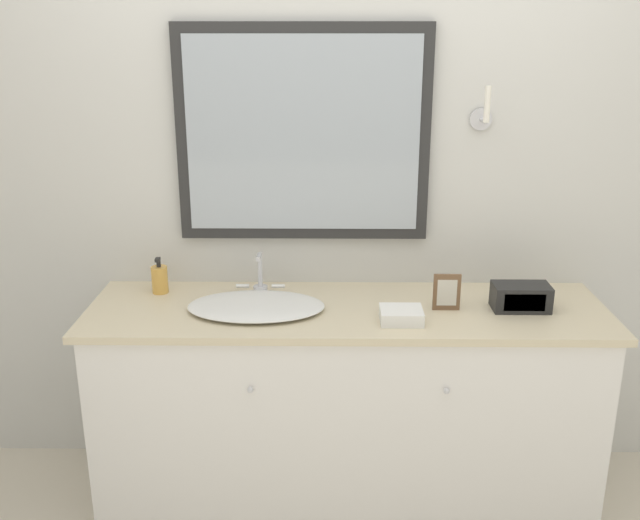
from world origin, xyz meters
The scene contains 7 objects.
wall_back centered at (-0.01, 0.63, 1.28)m, with size 8.00×0.18×2.55m.
vanity_counter centered at (0.00, 0.30, 0.43)m, with size 2.07×0.60×0.85m.
sink_basin centered at (-0.36, 0.28, 0.87)m, with size 0.54×0.39×0.18m.
soap_bottle centered at (-0.78, 0.46, 0.91)m, with size 0.07×0.07×0.16m.
appliance_box centered at (0.69, 0.29, 0.90)m, with size 0.22×0.12×0.10m.
picture_frame centered at (0.39, 0.29, 0.93)m, with size 0.11×0.01×0.15m.
hand_towel_near_sink centered at (0.20, 0.17, 0.88)m, with size 0.16×0.14×0.05m.
Camera 1 is at (-0.08, -2.34, 1.92)m, focal length 40.00 mm.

